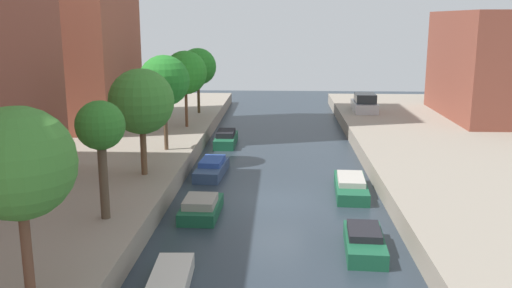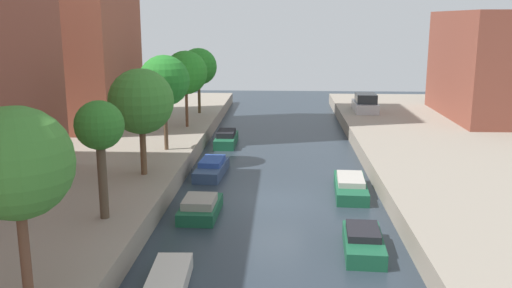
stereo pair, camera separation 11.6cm
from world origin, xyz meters
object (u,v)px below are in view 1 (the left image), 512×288
object	(u,v)px
street_tree_0	(18,164)
street_tree_2	(141,102)
moored_boat_left_2	(201,207)
street_tree_4	(185,73)
street_tree_1	(100,128)
street_tree_3	(164,81)
moored_boat_right_3	(351,186)
street_tree_5	(198,67)
moored_boat_left_3	(212,168)
parked_car	(365,104)
moored_boat_right_2	(364,242)
moored_boat_left_4	(226,139)

from	to	relation	value
street_tree_0	street_tree_2	size ratio (longest dim) A/B	1.03
moored_boat_left_2	street_tree_4	bearing A→B (deg)	101.70
street_tree_1	moored_boat_left_2	world-z (taller)	street_tree_1
street_tree_0	street_tree_3	distance (m)	18.17
street_tree_1	street_tree_2	bearing A→B (deg)	90.00
street_tree_2	moored_boat_right_3	world-z (taller)	street_tree_2
street_tree_5	moored_boat_left_2	world-z (taller)	street_tree_5
street_tree_4	moored_boat_right_3	distance (m)	16.42
street_tree_2	street_tree_3	size ratio (longest dim) A/B	0.95
street_tree_5	moored_boat_right_3	size ratio (longest dim) A/B	1.17
moored_boat_left_3	moored_boat_right_3	xyz separation A→B (m)	(7.36, -3.07, -0.00)
parked_car	moored_boat_left_2	size ratio (longest dim) A/B	1.26
street_tree_2	parked_car	distance (m)	24.35
street_tree_0	moored_boat_left_3	world-z (taller)	street_tree_0
street_tree_1	street_tree_2	world-z (taller)	street_tree_2
street_tree_4	moored_boat_left_3	size ratio (longest dim) A/B	1.34
street_tree_4	moored_boat_right_2	distance (m)	22.06
street_tree_1	moored_boat_left_4	bearing A→B (deg)	80.40
parked_car	moored_boat_left_3	xyz separation A→B (m)	(-10.76, -16.33, -1.25)
moored_boat_right_3	street_tree_5	bearing A→B (deg)	119.67
street_tree_2	moored_boat_left_2	distance (m)	6.14
street_tree_1	moored_boat_left_4	distance (m)	18.12
street_tree_5	parked_car	bearing A→B (deg)	5.92
moored_boat_right_2	parked_car	bearing A→B (deg)	81.95
moored_boat_right_3	moored_boat_left_4	bearing A→B (deg)	124.47
moored_boat_right_3	moored_boat_left_2	bearing A→B (deg)	-153.06
street_tree_5	street_tree_3	bearing A→B (deg)	-90.00
moored_boat_left_3	moored_boat_right_3	world-z (taller)	moored_boat_left_3
street_tree_0	moored_boat_right_2	bearing A→B (deg)	31.84
street_tree_3	street_tree_5	size ratio (longest dim) A/B	1.05
street_tree_4	moored_boat_right_3	size ratio (longest dim) A/B	1.19
street_tree_4	moored_boat_left_4	xyz separation A→B (m)	(2.94, -1.39, -4.41)
moored_boat_left_2	moored_boat_right_3	xyz separation A→B (m)	(7.02, 3.57, -0.00)
street_tree_0	moored_boat_right_3	xyz separation A→B (m)	(10.25, 13.32, -4.51)
street_tree_4	moored_boat_right_3	xyz separation A→B (m)	(10.25, -12.03, -4.47)
street_tree_3	moored_boat_left_2	size ratio (longest dim) A/B	1.70
street_tree_3	street_tree_5	bearing A→B (deg)	90.00
moored_boat_left_2	street_tree_1	bearing A→B (deg)	-135.31
street_tree_2	street_tree_3	xyz separation A→B (m)	(-0.00, 5.38, 0.41)
street_tree_3	street_tree_4	xyz separation A→B (m)	(0.00, 7.18, -0.20)
street_tree_4	parked_car	bearing A→B (deg)	28.38
moored_boat_left_2	moored_boat_right_3	bearing A→B (deg)	26.94
street_tree_2	moored_boat_left_3	xyz separation A→B (m)	(2.89, 3.60, -4.26)
moored_boat_left_3	moored_boat_left_4	size ratio (longest dim) A/B	1.04
moored_boat_right_2	street_tree_0	bearing A→B (deg)	-148.16
street_tree_3	moored_boat_right_2	xyz separation A→B (m)	(9.89, -12.03, -4.67)
street_tree_5	street_tree_1	bearing A→B (deg)	-90.00
moored_boat_left_3	street_tree_2	bearing A→B (deg)	-128.73
street_tree_1	street_tree_4	size ratio (longest dim) A/B	0.85
street_tree_3	moored_boat_left_2	distance (m)	10.15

